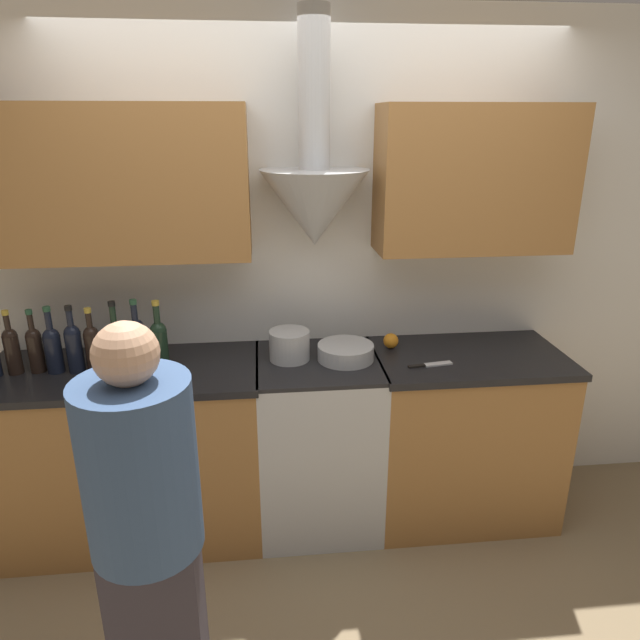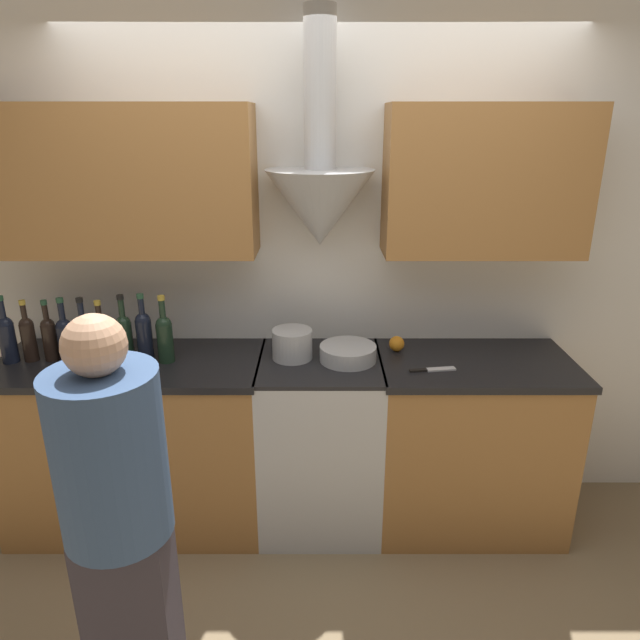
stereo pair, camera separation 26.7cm
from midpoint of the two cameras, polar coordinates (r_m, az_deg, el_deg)
ground_plane at (r=3.10m, az=2.67°, el=-22.76°), size 12.00×12.00×0.00m
wall_back at (r=2.95m, az=1.47°, el=7.31°), size 8.40×0.53×2.60m
counter_left at (r=3.18m, az=-15.41°, el=-11.70°), size 1.33×0.62×0.94m
counter_right at (r=3.20m, az=17.02°, el=-11.62°), size 0.97×0.62×0.94m
stove_range at (r=3.07m, az=2.54°, el=-12.06°), size 0.62×0.60×0.94m
wine_bottle_0 at (r=3.12m, az=-26.73°, el=-1.51°), size 0.08×0.08×0.34m
wine_bottle_1 at (r=3.10m, az=-25.01°, el=-1.53°), size 0.07×0.07×0.31m
wine_bottle_2 at (r=3.06m, az=-23.24°, el=-1.55°), size 0.07×0.07×0.31m
wine_bottle_3 at (r=3.02m, az=-21.84°, el=-1.61°), size 0.08×0.08×0.33m
wine_bottle_4 at (r=2.97m, az=-20.15°, el=-1.56°), size 0.08×0.08×0.33m
wine_bottle_5 at (r=2.94m, az=-18.59°, el=-1.70°), size 0.07×0.07×0.32m
wine_bottle_6 at (r=2.93m, az=-16.52°, el=-1.48°), size 0.08×0.08×0.34m
wine_bottle_7 at (r=2.89m, az=-14.68°, el=-1.40°), size 0.08×0.08×0.35m
wine_bottle_8 at (r=2.86m, az=-12.72°, el=-1.61°), size 0.08×0.08×0.34m
stock_pot at (r=2.85m, az=-0.12°, el=-2.48°), size 0.20×0.20×0.15m
mixing_bowl at (r=2.85m, az=5.51°, el=-3.37°), size 0.28×0.28×0.08m
orange_fruit at (r=3.00m, az=10.23°, el=-2.40°), size 0.08×0.08×0.08m
chefs_knife at (r=2.82m, az=13.91°, el=-4.90°), size 0.23×0.06×0.01m
person_foreground_left at (r=2.00m, az=-15.68°, el=-19.00°), size 0.34×0.34×1.57m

